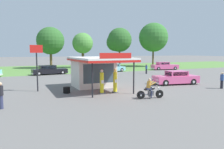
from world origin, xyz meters
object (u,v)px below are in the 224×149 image
(roadside_pole_sign, at_px, (37,60))
(spare_tire_stack, at_px, (67,90))
(gas_pump_offside, at_px, (115,82))
(parked_car_back_row_centre_left, at_px, (112,68))
(parked_car_back_row_centre, at_px, (49,70))
(bystander_admiring_sedan, at_px, (146,69))
(gas_pump_nearside, at_px, (102,83))
(featured_classic_sedan, at_px, (176,78))
(bystander_leaning_by_kiosk, at_px, (222,80))
(motorcycle_with_rider, at_px, (150,90))
(bystander_standing_back_lot, at_px, (1,95))
(parked_car_back_row_centre_right, at_px, (164,66))

(roadside_pole_sign, height_order, spare_tire_stack, roadside_pole_sign)
(gas_pump_offside, distance_m, parked_car_back_row_centre_left, 19.85)
(parked_car_back_row_centre, height_order, bystander_admiring_sedan, bystander_admiring_sedan)
(parked_car_back_row_centre_left, bearing_deg, gas_pump_nearside, -116.45)
(featured_classic_sedan, height_order, bystander_leaning_by_kiosk, bystander_leaning_by_kiosk)
(gas_pump_nearside, bearing_deg, motorcycle_with_rider, -50.62)
(gas_pump_offside, relative_size, spare_tire_stack, 3.51)
(gas_pump_offside, relative_size, parked_car_back_row_centre_left, 0.37)
(bystander_standing_back_lot, bearing_deg, gas_pump_offside, 12.21)
(bystander_admiring_sedan, distance_m, spare_tire_stack, 19.14)
(featured_classic_sedan, bearing_deg, gas_pump_nearside, -169.78)
(parked_car_back_row_centre_right, height_order, bystander_standing_back_lot, bystander_standing_back_lot)
(featured_classic_sedan, distance_m, roadside_pole_sign, 14.75)
(gas_pump_offside, distance_m, roadside_pole_sign, 7.37)
(parked_car_back_row_centre_right, bearing_deg, bystander_leaning_by_kiosk, -113.74)
(featured_classic_sedan, distance_m, bystander_leaning_by_kiosk, 4.67)
(parked_car_back_row_centre, bearing_deg, parked_car_back_row_centre_right, -0.32)
(gas_pump_nearside, xyz_separation_m, bystander_admiring_sedan, (12.86, 12.65, -0.15))
(bystander_standing_back_lot, bearing_deg, motorcycle_with_rider, -7.49)
(gas_pump_nearside, xyz_separation_m, bystander_leaning_by_kiosk, (11.74, -2.40, -0.11))
(gas_pump_offside, xyz_separation_m, spare_tire_stack, (-3.97, 1.54, -0.70))
(motorcycle_with_rider, height_order, parked_car_back_row_centre, motorcycle_with_rider)
(gas_pump_offside, distance_m, motorcycle_with_rider, 3.59)
(featured_classic_sedan, bearing_deg, parked_car_back_row_centre_right, 55.53)
(parked_car_back_row_centre, distance_m, bystander_admiring_sedan, 15.74)
(gas_pump_nearside, distance_m, gas_pump_offside, 1.26)
(motorcycle_with_rider, bearing_deg, bystander_admiring_sedan, 57.46)
(bystander_admiring_sedan, bearing_deg, roadside_pole_sign, -152.73)
(gas_pump_offside, bearing_deg, spare_tire_stack, 158.77)
(parked_car_back_row_centre, relative_size, bystander_standing_back_lot, 3.34)
(spare_tire_stack, bearing_deg, parked_car_back_row_centre_left, 54.78)
(motorcycle_with_rider, height_order, bystander_standing_back_lot, bystander_standing_back_lot)
(bystander_standing_back_lot, bearing_deg, parked_car_back_row_centre, 74.03)
(bystander_leaning_by_kiosk, height_order, bystander_standing_back_lot, bystander_standing_back_lot)
(bystander_admiring_sedan, relative_size, roadside_pole_sign, 0.37)
(featured_classic_sedan, xyz_separation_m, parked_car_back_row_centre, (-11.42, 16.43, -0.01))
(gas_pump_offside, height_order, bystander_standing_back_lot, gas_pump_offside)
(parked_car_back_row_centre, xyz_separation_m, parked_car_back_row_centre_left, (10.96, 0.10, -0.02))
(parked_car_back_row_centre, bearing_deg, parked_car_back_row_centre_left, 0.52)
(motorcycle_with_rider, distance_m, roadside_pole_sign, 10.45)
(bystander_leaning_by_kiosk, bearing_deg, parked_car_back_row_centre, 123.55)
(gas_pump_nearside, xyz_separation_m, motorcycle_with_rider, (2.69, -3.28, -0.32))
(featured_classic_sedan, relative_size, roadside_pole_sign, 1.27)
(parked_car_back_row_centre_left, relative_size, bystander_leaning_by_kiosk, 3.49)
(parked_car_back_row_centre, height_order, bystander_standing_back_lot, bystander_standing_back_lot)
(gas_pump_offside, xyz_separation_m, bystander_standing_back_lot, (-8.89, -1.92, -0.06))
(motorcycle_with_rider, relative_size, parked_car_back_row_centre, 0.39)
(gas_pump_nearside, bearing_deg, roadside_pole_sign, 144.89)
(gas_pump_nearside, distance_m, spare_tire_stack, 3.20)
(bystander_leaning_by_kiosk, bearing_deg, roadside_pole_sign, 160.60)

